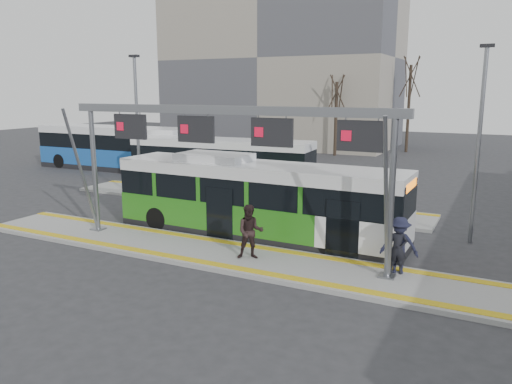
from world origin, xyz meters
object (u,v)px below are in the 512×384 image
Objects in this scene: gantry at (223,136)px; hero_bus at (256,200)px; passenger_c at (399,245)px; passenger_b at (250,232)px; passenger_a at (397,249)px.

gantry is 3.81m from hero_bus.
gantry is 6.90m from passenger_c.
passenger_c is at bearing -17.32° from passenger_b.
hero_bus is (-0.03, 2.60, -2.79)m from gantry.
passenger_b is at bearing 177.41° from passenger_a.
hero_bus is at bearing 90.62° from gantry.
gantry is 6.85× the size of passenger_b.
passenger_a is 0.89× the size of passenger_c.
hero_bus reaches higher than passenger_c.
gantry is 7.13× the size of passenger_c.
passenger_a is at bearing -18.19° from hero_bus.
passenger_c is (6.07, 0.58, -3.24)m from gantry.
gantry is at bearing 137.51° from passenger_b.
passenger_b reaches higher than passenger_a.
gantry reaches higher than hero_bus.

